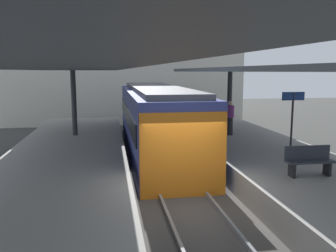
% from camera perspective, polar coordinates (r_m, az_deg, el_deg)
% --- Properties ---
extents(ground_plane, '(80.00, 80.00, 0.00)m').
position_cam_1_polar(ground_plane, '(10.36, 3.39, -13.87)').
color(ground_plane, '#383835').
extents(platform_left, '(4.40, 28.00, 1.00)m').
position_cam_1_polar(platform_left, '(10.09, -18.63, -11.92)').
color(platform_left, gray).
rests_on(platform_left, ground_plane).
extents(platform_right, '(4.40, 28.00, 1.00)m').
position_cam_1_polar(platform_right, '(11.59, 22.33, -9.41)').
color(platform_right, gray).
rests_on(platform_right, ground_plane).
extents(track_ballast, '(3.20, 28.00, 0.20)m').
position_cam_1_polar(track_ballast, '(10.32, 3.40, -13.36)').
color(track_ballast, '#423F3D').
rests_on(track_ballast, ground_plane).
extents(rail_near_side, '(0.08, 28.00, 0.14)m').
position_cam_1_polar(rail_near_side, '(10.14, -0.67, -12.74)').
color(rail_near_side, slate).
rests_on(rail_near_side, track_ballast).
extents(rail_far_side, '(0.08, 28.00, 0.14)m').
position_cam_1_polar(rail_far_side, '(10.44, 7.35, -12.17)').
color(rail_far_side, slate).
rests_on(rail_far_side, track_ballast).
extents(commuter_train, '(2.78, 12.46, 3.10)m').
position_cam_1_polar(commuter_train, '(16.59, -1.87, 0.95)').
color(commuter_train, '#38428C').
rests_on(commuter_train, track_ballast).
extents(canopy_left, '(4.18, 21.00, 3.21)m').
position_cam_1_polar(canopy_left, '(10.85, -18.39, 8.88)').
color(canopy_left, '#333335').
rests_on(canopy_left, platform_left).
extents(canopy_right, '(4.18, 21.00, 3.14)m').
position_cam_1_polar(canopy_right, '(12.26, 19.85, 8.43)').
color(canopy_right, '#333335').
rests_on(canopy_right, platform_right).
extents(platform_bench, '(1.40, 0.41, 0.86)m').
position_cam_1_polar(platform_bench, '(11.03, 21.75, -5.08)').
color(platform_bench, black).
rests_on(platform_bench, platform_right).
extents(platform_sign, '(0.90, 0.08, 2.21)m').
position_cam_1_polar(platform_sign, '(14.47, 19.45, 2.87)').
color(platform_sign, '#262628').
rests_on(platform_sign, platform_right).
extents(passenger_near_bench, '(0.36, 0.36, 1.62)m').
position_cam_1_polar(passenger_near_bench, '(16.96, 9.97, 1.37)').
color(passenger_near_bench, '#232328').
rests_on(passenger_near_bench, platform_right).
extents(station_building_backdrop, '(18.00, 6.00, 11.00)m').
position_cam_1_polar(station_building_backdrop, '(29.39, -7.00, 11.67)').
color(station_building_backdrop, beige).
rests_on(station_building_backdrop, ground_plane).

